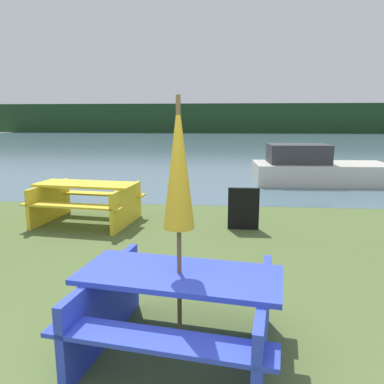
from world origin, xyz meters
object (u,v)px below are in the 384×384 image
object	(u,v)px
picnic_table_yellow	(87,198)
boat	(316,169)
signboard	(243,209)
umbrella_gold	(179,166)
picnic_table_blue	(180,304)

from	to	relation	value
picnic_table_yellow	boat	world-z (taller)	boat
picnic_table_yellow	signboard	distance (m)	2.94
picnic_table_yellow	umbrella_gold	xyz separation A→B (m)	(2.23, -3.87, 1.12)
picnic_table_yellow	signboard	size ratio (longest dim) A/B	2.69
picnic_table_blue	umbrella_gold	xyz separation A→B (m)	(-0.00, 0.00, 1.15)
picnic_table_yellow	signboard	world-z (taller)	picnic_table_yellow
umbrella_gold	signboard	distance (m)	3.95
picnic_table_blue	picnic_table_yellow	size ratio (longest dim) A/B	0.91
picnic_table_blue	signboard	size ratio (longest dim) A/B	2.44
picnic_table_yellow	boat	xyz separation A→B (m)	(5.37, 4.99, -0.03)
boat	signboard	world-z (taller)	boat
umbrella_gold	picnic_table_blue	bearing A→B (deg)	0.00
picnic_table_yellow	signboard	xyz separation A→B (m)	(2.93, -0.17, -0.09)
picnic_table_blue	umbrella_gold	bearing A→B (deg)	180.00
umbrella_gold	signboard	size ratio (longest dim) A/B	2.83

